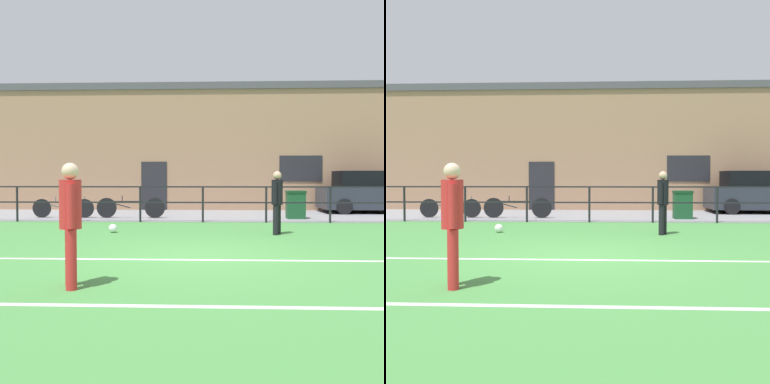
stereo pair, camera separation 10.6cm
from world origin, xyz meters
TOP-DOWN VIEW (x-y plane):
  - ground at (0.00, 0.00)m, footprint 60.00×44.00m
  - field_line_touchline at (0.00, -0.38)m, footprint 36.00×0.11m
  - field_line_hash at (0.00, -3.15)m, footprint 36.00×0.11m
  - pavement_strip at (0.00, 8.50)m, footprint 48.00×5.00m
  - perimeter_fence at (0.00, 6.00)m, footprint 36.07×0.07m
  - clubhouse_facade at (0.00, 12.20)m, footprint 28.00×2.56m
  - player_goalkeeper at (1.91, 3.11)m, footprint 0.28×0.41m
  - player_striker at (-1.58, -2.37)m, footprint 0.28×0.43m
  - soccer_ball_match at (-2.29, 3.32)m, footprint 0.22×0.22m
  - parked_car_red at (6.69, 9.88)m, footprint 4.18×1.94m
  - bicycle_parked_0 at (-4.90, 7.20)m, footprint 2.17×0.04m
  - bicycle_parked_1 at (-2.53, 7.20)m, footprint 2.38×0.04m
  - trash_bin_0 at (3.15, 7.21)m, footprint 0.63×0.54m

SIDE VIEW (x-z plane):
  - ground at x=0.00m, z-range -0.04..0.00m
  - field_line_touchline at x=0.00m, z-range 0.00..0.00m
  - field_line_hash at x=0.00m, z-range 0.00..0.00m
  - pavement_strip at x=0.00m, z-range 0.00..0.02m
  - soccer_ball_match at x=-2.29m, z-range 0.00..0.22m
  - bicycle_parked_0 at x=-4.90m, z-range -0.01..0.74m
  - bicycle_parked_1 at x=-2.53m, z-range -0.01..0.77m
  - trash_bin_0 at x=3.15m, z-range 0.02..0.98m
  - perimeter_fence at x=0.00m, z-range 0.17..1.32m
  - parked_car_red at x=6.69m, z-range -0.03..1.64m
  - player_goalkeeper at x=1.91m, z-range 0.11..1.69m
  - player_striker at x=-1.58m, z-range 0.11..1.73m
  - clubhouse_facade at x=0.00m, z-range 0.01..5.50m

